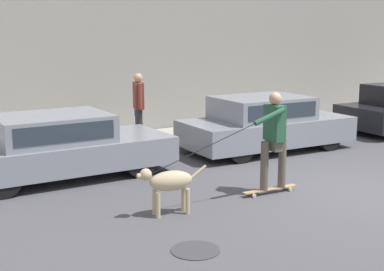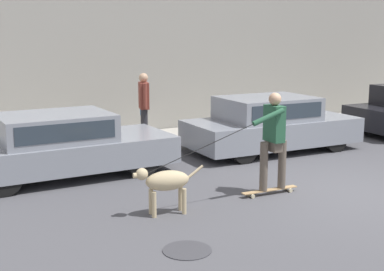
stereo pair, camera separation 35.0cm
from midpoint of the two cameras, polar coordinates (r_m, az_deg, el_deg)
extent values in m
plane|color=#47474C|center=(9.78, 18.05, -5.89)|extent=(36.00, 36.00, 0.00)
cube|color=gray|center=(14.99, -0.65, 10.12)|extent=(32.00, 0.30, 5.03)
cube|color=#A39E93|center=(14.10, 1.78, -0.02)|extent=(30.00, 2.27, 0.11)
cylinder|color=black|center=(11.67, -7.52, -1.04)|extent=(0.67, 0.22, 0.67)
cylinder|color=black|center=(10.32, -4.38, -2.57)|extent=(0.67, 0.22, 0.67)
cylinder|color=black|center=(9.56, -18.56, -4.23)|extent=(0.67, 0.22, 0.67)
cube|color=gray|center=(10.53, -12.51, -1.82)|extent=(4.21, 1.88, 0.52)
cube|color=gray|center=(10.38, -13.51, 0.87)|extent=(2.10, 1.63, 0.51)
cube|color=#28333D|center=(9.64, -12.21, 0.31)|extent=(1.81, 0.07, 0.33)
cylinder|color=black|center=(14.03, 11.63, 0.72)|extent=(0.60, 0.21, 0.60)
cylinder|color=black|center=(12.91, 15.77, -0.36)|extent=(0.60, 0.21, 0.60)
cylinder|color=black|center=(12.64, 2.68, -0.18)|extent=(0.60, 0.21, 0.60)
cylinder|color=black|center=(11.38, 6.42, -1.49)|extent=(0.60, 0.21, 0.60)
cube|color=gray|center=(12.66, 9.32, 0.47)|extent=(4.06, 1.80, 0.57)
cube|color=gray|center=(12.48, 8.79, 2.89)|extent=(2.12, 1.60, 0.52)
cube|color=#28333D|center=(11.85, 11.02, 2.51)|extent=(1.85, 0.03, 0.33)
cylinder|color=black|center=(15.90, 18.82, 1.56)|extent=(0.61, 0.22, 0.61)
cylinder|color=tan|center=(8.09, -2.82, -7.40)|extent=(0.07, 0.07, 0.40)
cylinder|color=tan|center=(8.25, -3.17, -7.04)|extent=(0.07, 0.07, 0.40)
cylinder|color=tan|center=(8.24, 0.39, -7.04)|extent=(0.07, 0.07, 0.40)
cylinder|color=tan|center=(8.39, -0.03, -6.70)|extent=(0.07, 0.07, 0.40)
ellipsoid|color=tan|center=(8.14, -1.41, -4.83)|extent=(0.72, 0.39, 0.31)
sphere|color=tan|center=(7.99, -4.11, -4.13)|extent=(0.18, 0.18, 0.18)
cylinder|color=tan|center=(7.97, -4.68, -4.28)|extent=(0.11, 0.09, 0.08)
cylinder|color=tan|center=(8.27, 1.55, -3.92)|extent=(0.28, 0.08, 0.21)
cylinder|color=beige|center=(9.10, 7.62, -6.46)|extent=(0.07, 0.03, 0.07)
cylinder|color=beige|center=(9.22, 7.10, -6.22)|extent=(0.07, 0.03, 0.07)
cylinder|color=beige|center=(9.54, 11.51, -5.77)|extent=(0.07, 0.03, 0.07)
cylinder|color=beige|center=(9.65, 10.97, -5.55)|extent=(0.07, 0.03, 0.07)
cube|color=#A88456|center=(9.36, 9.35, -5.75)|extent=(1.08, 0.15, 0.02)
cylinder|color=brown|center=(9.17, 8.75, -3.30)|extent=(0.14, 0.14, 0.84)
cylinder|color=brown|center=(9.39, 10.64, -3.03)|extent=(0.14, 0.14, 0.84)
cube|color=brown|center=(9.20, 9.78, -1.13)|extent=(0.18, 0.31, 0.17)
cube|color=#235138|center=(9.13, 9.86, 1.27)|extent=(0.20, 0.40, 0.61)
sphere|color=tan|center=(9.07, 9.94, 3.85)|extent=(0.21, 0.21, 0.21)
cylinder|color=#235138|center=(9.33, 8.99, 1.29)|extent=(0.09, 0.09, 0.58)
cylinder|color=#235138|center=(8.76, 9.29, 1.96)|extent=(0.58, 0.13, 0.27)
cylinder|color=black|center=(8.26, 2.04, -1.45)|extent=(1.88, 0.16, 0.67)
cylinder|color=#28282D|center=(12.85, -4.38, 1.05)|extent=(0.15, 0.15, 0.85)
cylinder|color=#28282D|center=(12.68, -4.27, 0.92)|extent=(0.15, 0.15, 0.85)
cube|color=brown|center=(12.66, -4.38, 4.28)|extent=(0.31, 0.46, 0.62)
cylinder|color=brown|center=(12.91, -4.53, 4.47)|extent=(0.09, 0.09, 0.59)
cylinder|color=brown|center=(12.41, -4.21, 4.21)|extent=(0.09, 0.09, 0.59)
sphere|color=tan|center=(12.62, -4.40, 6.17)|extent=(0.22, 0.22, 0.22)
cube|color=#1E569E|center=(12.96, -4.51, 2.63)|extent=(0.16, 0.26, 0.25)
cylinder|color=#38383D|center=(6.99, 0.93, -12.14)|extent=(0.63, 0.63, 0.01)
cylinder|color=#4C5156|center=(14.67, 14.64, 0.94)|extent=(0.17, 0.17, 0.55)
sphere|color=#4C5156|center=(14.62, 14.70, 2.17)|extent=(0.18, 0.18, 0.18)
camera|label=1|loc=(0.18, -88.94, 0.21)|focal=50.00mm
camera|label=2|loc=(0.18, 91.06, -0.21)|focal=50.00mm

